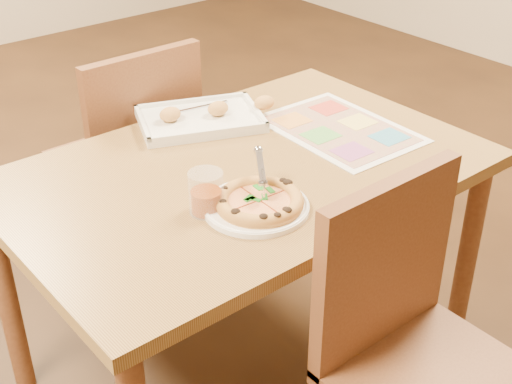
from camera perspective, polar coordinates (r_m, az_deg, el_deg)
dining_table at (r=1.98m, az=-0.91°, el=-0.10°), size 1.30×0.85×0.72m
chair_near at (r=1.68m, az=12.23°, el=-10.25°), size 0.42×0.42×0.47m
chair_far at (r=2.46m, az=-9.71°, el=4.08°), size 0.42×0.42×0.47m
plate at (r=1.75m, az=0.00°, el=-1.21°), size 0.27×0.27×0.01m
pizza at (r=1.73m, az=0.27°, el=-0.76°), size 0.22×0.22×0.03m
pizza_cutter at (r=1.75m, az=0.42°, el=1.64°), size 0.09×0.12×0.08m
appetizer_tray at (r=2.19m, az=-4.19°, el=5.93°), size 0.44×0.37×0.06m
glass_tumbler at (r=1.72m, az=-4.01°, el=-0.24°), size 0.09×0.09×0.11m
menu at (r=2.16m, az=6.70°, el=5.03°), size 0.34×0.47×0.00m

